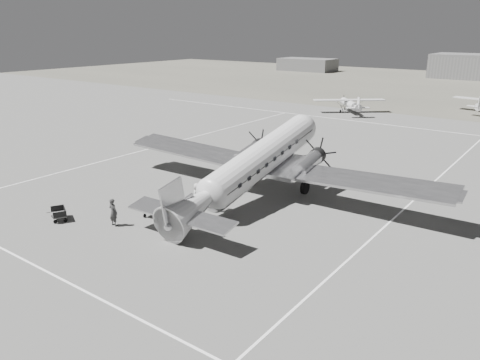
% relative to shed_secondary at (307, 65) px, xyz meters
% --- Properties ---
extents(ground, '(260.00, 260.00, 0.00)m').
position_rel_shed_secondary_xyz_m(ground, '(55.00, -115.00, -2.00)').
color(ground, slate).
rests_on(ground, ground).
extents(taxi_line_near, '(60.00, 0.15, 0.01)m').
position_rel_shed_secondary_xyz_m(taxi_line_near, '(55.00, -129.00, -1.99)').
color(taxi_line_near, white).
rests_on(taxi_line_near, ground).
extents(taxi_line_right, '(0.15, 80.00, 0.01)m').
position_rel_shed_secondary_xyz_m(taxi_line_right, '(67.00, -115.00, -1.99)').
color(taxi_line_right, white).
rests_on(taxi_line_right, ground).
extents(taxi_line_left, '(0.15, 60.00, 0.01)m').
position_rel_shed_secondary_xyz_m(taxi_line_left, '(37.00, -105.00, -1.99)').
color(taxi_line_left, white).
rests_on(taxi_line_left, ground).
extents(taxi_line_horizon, '(90.00, 0.15, 0.01)m').
position_rel_shed_secondary_xyz_m(taxi_line_horizon, '(55.00, -75.00, -1.99)').
color(taxi_line_horizon, white).
rests_on(taxi_line_horizon, ground).
extents(grass_infield, '(260.00, 90.00, 0.01)m').
position_rel_shed_secondary_xyz_m(grass_infield, '(55.00, -20.00, -2.00)').
color(grass_infield, '#605D50').
rests_on(grass_infield, ground).
extents(shed_secondary, '(18.00, 10.00, 4.00)m').
position_rel_shed_secondary_xyz_m(shed_secondary, '(0.00, 0.00, 0.00)').
color(shed_secondary, '#5B5B5B').
rests_on(shed_secondary, ground).
extents(dc3_airliner, '(30.81, 21.88, 5.75)m').
position_rel_shed_secondary_xyz_m(dc3_airliner, '(56.52, -112.17, 0.87)').
color(dc3_airliner, silver).
rests_on(dc3_airliner, ground).
extents(light_plane_left, '(15.33, 15.05, 2.47)m').
position_rel_shed_secondary_xyz_m(light_plane_left, '(45.51, -68.72, -0.76)').
color(light_plane_left, silver).
rests_on(light_plane_left, ground).
extents(baggage_cart_near, '(1.72, 1.34, 0.89)m').
position_rel_shed_secondary_xyz_m(baggage_cart_near, '(52.70, -119.65, -1.56)').
color(baggage_cart_near, '#5B5B5B').
rests_on(baggage_cart_near, ground).
extents(baggage_cart_far, '(1.88, 1.68, 0.88)m').
position_rel_shed_secondary_xyz_m(baggage_cart_far, '(47.49, -124.08, -1.56)').
color(baggage_cart_far, '#5B5B5B').
rests_on(baggage_cart_far, ground).
extents(ground_crew, '(0.74, 0.49, 2.01)m').
position_rel_shed_secondary_xyz_m(ground_crew, '(51.55, -122.39, -0.99)').
color(ground_crew, '#2A2A2A').
rests_on(ground_crew, ground).
extents(ramp_agent, '(0.74, 0.86, 1.52)m').
position_rel_shed_secondary_xyz_m(ramp_agent, '(53.45, -117.83, -1.24)').
color(ramp_agent, '#AEAEAB').
rests_on(ramp_agent, ground).
extents(passenger, '(0.76, 1.03, 1.94)m').
position_rel_shed_secondary_xyz_m(passenger, '(53.86, -116.18, -1.03)').
color(passenger, beige).
rests_on(passenger, ground).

